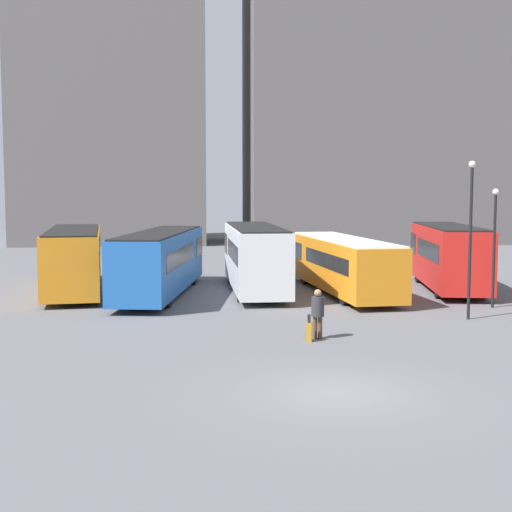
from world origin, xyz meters
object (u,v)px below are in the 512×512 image
(bus_0, at_px, (74,257))
(traveler, at_px, (318,309))
(bus_3, at_px, (343,263))
(lamp_post_0, at_px, (494,237))
(bus_2, at_px, (255,256))
(bus_4, at_px, (448,255))
(bus_1, at_px, (161,260))
(lamp_post_1, at_px, (471,228))
(suitcase, at_px, (309,332))

(bus_0, xyz_separation_m, traveler, (10.25, -12.91, -0.70))
(bus_3, xyz_separation_m, lamp_post_0, (5.57, -5.12, 1.57))
(bus_2, xyz_separation_m, bus_4, (10.00, -0.43, -0.01))
(bus_1, distance_m, bus_4, 14.70)
(bus_3, relative_size, lamp_post_1, 1.91)
(bus_3, relative_size, lamp_post_0, 2.31)
(bus_0, distance_m, suitcase, 16.63)
(lamp_post_0, relative_size, lamp_post_1, 0.83)
(bus_2, height_order, bus_3, bus_2)
(bus_1, distance_m, traveler, 12.66)
(bus_1, xyz_separation_m, bus_3, (9.01, -0.26, -0.20))
(traveler, bearing_deg, bus_1, 41.34)
(bus_3, bearing_deg, bus_0, 77.21)
(bus_3, height_order, traveler, bus_3)
(suitcase, bearing_deg, traveler, -28.94)
(bus_4, bearing_deg, bus_1, 100.84)
(bus_2, xyz_separation_m, suitcase, (0.72, -12.44, -1.48))
(bus_0, bearing_deg, bus_2, -102.16)
(lamp_post_0, bearing_deg, bus_3, 137.41)
(bus_2, height_order, suitcase, bus_2)
(suitcase, bearing_deg, bus_4, -23.52)
(suitcase, bearing_deg, lamp_post_0, -41.62)
(bus_4, distance_m, suitcase, 15.24)
(bus_1, xyz_separation_m, suitcase, (5.42, -11.62, -1.38))
(bus_3, distance_m, lamp_post_1, 8.76)
(bus_0, distance_m, lamp_post_1, 19.59)
(lamp_post_1, bearing_deg, suitcase, -152.97)
(bus_0, height_order, suitcase, bus_0)
(bus_0, height_order, bus_1, bus_0)
(traveler, height_order, suitcase, traveler)
(bus_4, bearing_deg, bus_0, 95.51)
(bus_4, distance_m, traveler, 14.67)
(bus_1, bearing_deg, suitcase, -146.40)
(bus_1, relative_size, bus_4, 1.27)
(bus_2, distance_m, suitcase, 12.54)
(bus_1, relative_size, bus_3, 1.06)
(bus_1, relative_size, lamp_post_0, 2.44)
(bus_0, bearing_deg, lamp_post_0, -117.15)
(bus_4, bearing_deg, lamp_post_0, -171.69)
(bus_1, xyz_separation_m, traveler, (5.78, -11.24, -0.68))
(traveler, bearing_deg, bus_2, 19.26)
(bus_1, relative_size, suitcase, 13.46)
(lamp_post_0, bearing_deg, lamp_post_1, -129.12)
(bus_4, height_order, lamp_post_1, lamp_post_1)
(traveler, xyz_separation_m, lamp_post_0, (8.81, 5.86, 2.06))
(bus_0, distance_m, bus_4, 19.21)
(traveler, distance_m, suitcase, 0.86)
(bus_0, bearing_deg, traveler, -148.40)
(bus_3, xyz_separation_m, bus_4, (5.68, 0.65, 0.29))
(traveler, height_order, lamp_post_0, lamp_post_0)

